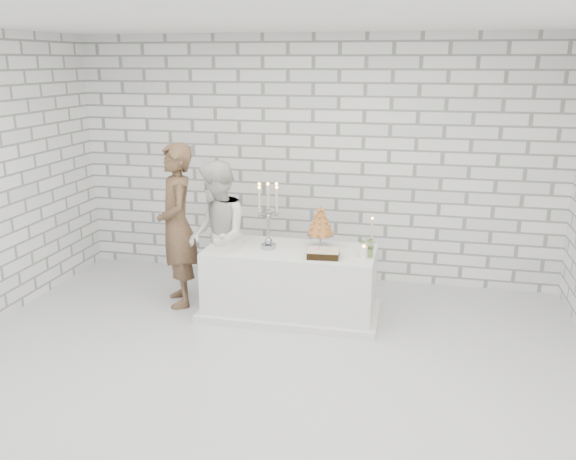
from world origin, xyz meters
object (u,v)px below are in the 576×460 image
object	(u,v)px
croquembouche	(320,227)
candelabra	(268,216)
cake_table	(290,282)
bride	(217,237)
groom	(177,226)

from	to	relation	value
croquembouche	candelabra	bearing A→B (deg)	-163.80
cake_table	candelabra	bearing A→B (deg)	-174.76
bride	croquembouche	world-z (taller)	bride
cake_table	croquembouche	world-z (taller)	croquembouche
bride	croquembouche	size ratio (longest dim) A/B	3.61
bride	groom	bearing A→B (deg)	-119.89
candelabra	croquembouche	world-z (taller)	candelabra
cake_table	bride	xyz separation A→B (m)	(-0.82, -0.02, 0.46)
cake_table	candelabra	distance (m)	0.77
groom	candelabra	distance (m)	1.08
cake_table	bride	size ratio (longest dim) A/B	1.08
croquembouche	bride	bearing A→B (deg)	-172.41
cake_table	bride	bearing A→B (deg)	-178.94
candelabra	croquembouche	bearing A→B (deg)	16.20
groom	candelabra	world-z (taller)	groom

